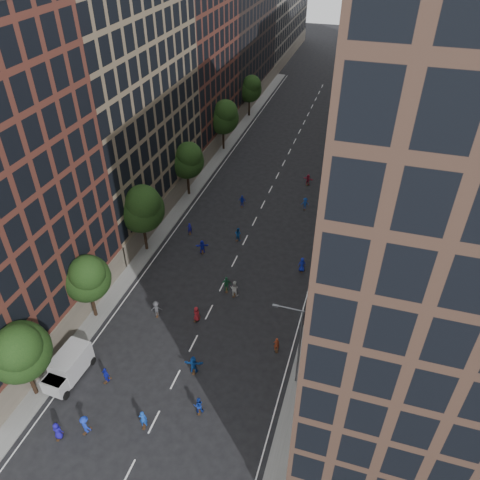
% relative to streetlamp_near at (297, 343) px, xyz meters
% --- Properties ---
extents(ground, '(240.00, 240.00, 0.00)m').
position_rel_streetlamp_near_xyz_m(ground, '(-10.37, 28.00, -5.17)').
color(ground, black).
rests_on(ground, ground).
extents(sidewalk_left, '(4.00, 105.00, 0.15)m').
position_rel_streetlamp_near_xyz_m(sidewalk_left, '(-22.37, 35.50, -5.09)').
color(sidewalk_left, slate).
rests_on(sidewalk_left, ground).
extents(sidewalk_right, '(4.00, 105.00, 0.15)m').
position_rel_streetlamp_near_xyz_m(sidewalk_right, '(1.63, 35.50, -5.09)').
color(sidewalk_right, slate).
rests_on(sidewalk_right, ground).
extents(bldg_left_b, '(14.00, 26.00, 34.00)m').
position_rel_streetlamp_near_xyz_m(bldg_left_b, '(-29.37, 23.00, 11.83)').
color(bldg_left_b, '#806D53').
rests_on(bldg_left_b, ground).
extents(bldg_left_c, '(14.00, 20.00, 28.00)m').
position_rel_streetlamp_near_xyz_m(bldg_left_c, '(-29.37, 46.00, 8.83)').
color(bldg_left_c, '#592B22').
rests_on(bldg_left_c, ground).
extents(bldg_left_d, '(14.00, 28.00, 32.00)m').
position_rel_streetlamp_near_xyz_m(bldg_left_d, '(-29.37, 70.00, 10.83)').
color(bldg_left_d, '#2C211D').
rests_on(bldg_left_d, ground).
extents(bldg_left_e, '(14.00, 40.00, 26.00)m').
position_rel_streetlamp_near_xyz_m(bldg_left_e, '(-29.37, 104.00, 7.83)').
color(bldg_left_e, '#6A6257').
rests_on(bldg_left_e, ground).
extents(bldg_right_a, '(14.00, 30.00, 36.00)m').
position_rel_streetlamp_near_xyz_m(bldg_right_a, '(8.63, 3.00, 12.83)').
color(bldg_right_a, '#4B3328').
rests_on(bldg_right_a, ground).
extents(bldg_right_b, '(14.00, 28.00, 33.00)m').
position_rel_streetlamp_near_xyz_m(bldg_right_b, '(8.63, 32.00, 11.33)').
color(bldg_right_b, '#6A6257').
rests_on(bldg_right_b, ground).
extents(bldg_right_c, '(14.00, 26.00, 35.00)m').
position_rel_streetlamp_near_xyz_m(bldg_right_c, '(8.63, 59.00, 12.33)').
color(bldg_right_c, '#806D53').
rests_on(bldg_right_c, ground).
extents(bldg_right_d, '(14.00, 40.00, 30.00)m').
position_rel_streetlamp_near_xyz_m(bldg_right_d, '(8.63, 92.00, 9.83)').
color(bldg_right_d, '#4B3328').
rests_on(bldg_right_d, ground).
extents(tree_left_0, '(5.20, 5.20, 8.83)m').
position_rel_streetlamp_near_xyz_m(tree_left_0, '(-21.38, -8.15, 0.79)').
color(tree_left_0, black).
rests_on(tree_left_0, ground).
extents(tree_left_1, '(4.80, 4.80, 8.21)m').
position_rel_streetlamp_near_xyz_m(tree_left_1, '(-21.39, 1.86, 0.38)').
color(tree_left_1, black).
rests_on(tree_left_1, ground).
extents(tree_left_2, '(5.60, 5.60, 9.45)m').
position_rel_streetlamp_near_xyz_m(tree_left_2, '(-21.36, 13.83, 1.19)').
color(tree_left_2, black).
rests_on(tree_left_2, ground).
extents(tree_left_3, '(5.00, 5.00, 8.58)m').
position_rel_streetlamp_near_xyz_m(tree_left_3, '(-21.38, 27.85, 0.65)').
color(tree_left_3, black).
rests_on(tree_left_3, ground).
extents(tree_left_4, '(5.40, 5.40, 9.08)m').
position_rel_streetlamp_near_xyz_m(tree_left_4, '(-21.37, 43.84, 0.93)').
color(tree_left_4, black).
rests_on(tree_left_4, ground).
extents(tree_left_5, '(4.80, 4.80, 8.33)m').
position_rel_streetlamp_near_xyz_m(tree_left_5, '(-21.39, 59.86, 0.51)').
color(tree_left_5, black).
rests_on(tree_left_5, ground).
extents(tree_right_a, '(5.00, 5.00, 8.39)m').
position_rel_streetlamp_near_xyz_m(tree_right_a, '(1.02, 35.85, 0.46)').
color(tree_right_a, black).
rests_on(tree_right_a, ground).
extents(tree_right_b, '(5.20, 5.20, 8.83)m').
position_rel_streetlamp_near_xyz_m(tree_right_b, '(1.02, 55.85, 0.79)').
color(tree_right_b, black).
rests_on(tree_right_b, ground).
extents(streetlamp_near, '(2.64, 0.22, 9.06)m').
position_rel_streetlamp_near_xyz_m(streetlamp_near, '(0.00, 0.00, 0.00)').
color(streetlamp_near, '#595B60').
rests_on(streetlamp_near, ground).
extents(streetlamp_far, '(2.64, 0.22, 9.06)m').
position_rel_streetlamp_near_xyz_m(streetlamp_far, '(0.00, 33.00, 0.00)').
color(streetlamp_far, '#595B60').
rests_on(streetlamp_far, ground).
extents(cargo_van, '(2.58, 5.05, 2.63)m').
position_rel_streetlamp_near_xyz_m(cargo_van, '(-19.66, -5.50, -3.79)').
color(cargo_van, silver).
rests_on(cargo_van, ground).
extents(skater_0, '(0.91, 0.64, 1.75)m').
position_rel_streetlamp_near_xyz_m(skater_0, '(-17.13, -11.00, -4.29)').
color(skater_0, '#1A1297').
rests_on(skater_0, ground).
extents(skater_1, '(0.78, 0.63, 1.85)m').
position_rel_streetlamp_near_xyz_m(skater_1, '(-10.98, -8.03, -4.24)').
color(skater_1, blue).
rests_on(skater_1, ground).
extents(skater_2, '(1.03, 0.93, 1.73)m').
position_rel_streetlamp_near_xyz_m(skater_2, '(-7.10, -5.45, -4.30)').
color(skater_2, navy).
rests_on(skater_2, ground).
extents(skater_3, '(1.36, 1.05, 1.86)m').
position_rel_streetlamp_near_xyz_m(skater_3, '(-15.25, -9.90, -4.24)').
color(skater_3, '#1631BA').
rests_on(skater_3, ground).
extents(skater_4, '(1.05, 0.67, 1.66)m').
position_rel_streetlamp_near_xyz_m(skater_4, '(-16.21, -4.98, -4.34)').
color(skater_4, '#151FAD').
rests_on(skater_4, ground).
extents(skater_5, '(1.85, 0.91, 1.91)m').
position_rel_streetlamp_near_xyz_m(skater_5, '(-9.04, -1.67, -4.21)').
color(skater_5, '#13449B').
rests_on(skater_5, ground).
extents(skater_6, '(0.99, 0.83, 1.74)m').
position_rel_streetlamp_near_xyz_m(skater_6, '(-11.17, 4.52, -4.30)').
color(skater_6, maroon).
rests_on(skater_6, ground).
extents(skater_7, '(0.68, 0.58, 1.57)m').
position_rel_streetlamp_near_xyz_m(skater_7, '(-2.33, 3.08, -4.38)').
color(skater_7, maroon).
rests_on(skater_7, ground).
extents(skater_8, '(0.99, 0.79, 1.95)m').
position_rel_streetlamp_near_xyz_m(skater_8, '(-8.57, 9.27, -4.20)').
color(skater_8, silver).
rests_on(skater_8, ground).
extents(skater_9, '(1.35, 1.04, 1.84)m').
position_rel_streetlamp_near_xyz_m(skater_9, '(-15.43, 3.97, -4.25)').
color(skater_9, '#3E3F43').
rests_on(skater_9, ground).
extents(skater_10, '(1.20, 0.74, 1.91)m').
position_rel_streetlamp_near_xyz_m(skater_10, '(-9.62, 9.71, -4.21)').
color(skater_10, '#1B5C36').
rests_on(skater_10, ground).
extents(skater_11, '(1.67, 1.12, 1.72)m').
position_rel_streetlamp_near_xyz_m(skater_11, '(-14.69, 15.46, -4.31)').
color(skater_11, '#1720BE').
rests_on(skater_11, ground).
extents(skater_12, '(1.02, 0.81, 1.84)m').
position_rel_streetlamp_near_xyz_m(skater_12, '(-2.26, 15.56, -4.25)').
color(skater_12, '#121E96').
rests_on(skater_12, ground).
extents(skater_13, '(0.67, 0.56, 1.55)m').
position_rel_streetlamp_near_xyz_m(skater_13, '(-17.70, 18.78, -4.39)').
color(skater_13, '#121191').
rests_on(skater_13, ground).
extents(skater_14, '(1.05, 0.93, 1.79)m').
position_rel_streetlamp_near_xyz_m(skater_14, '(-11.25, 19.26, -4.27)').
color(skater_14, '#134C9F').
rests_on(skater_14, ground).
extents(skater_15, '(1.20, 0.84, 1.69)m').
position_rel_streetlamp_near_xyz_m(skater_15, '(-4.44, 29.15, -4.32)').
color(skater_15, navy).
rests_on(skater_15, ground).
extents(skater_16, '(1.01, 0.43, 1.72)m').
position_rel_streetlamp_near_xyz_m(skater_16, '(-13.07, 27.13, -4.31)').
color(skater_16, '#1629B5').
rests_on(skater_16, ground).
extents(skater_17, '(1.65, 0.88, 1.70)m').
position_rel_streetlamp_near_xyz_m(skater_17, '(-5.28, 35.97, -4.32)').
color(skater_17, '#A81C36').
rests_on(skater_17, ground).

